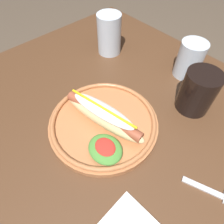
{
  "coord_description": "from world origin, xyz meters",
  "views": [
    {
      "loc": [
        0.17,
        -0.25,
        1.17
      ],
      "look_at": [
        -0.06,
        -0.04,
        0.77
      ],
      "focal_mm": 31.34,
      "sensor_mm": 36.0,
      "label": 1
    }
  ],
  "objects_px": {
    "extra_cup": "(190,59)",
    "hot_dog_plate": "(103,122)",
    "soda_cup": "(198,92)",
    "water_cup": "(109,34)",
    "fork": "(216,194)"
  },
  "relations": [
    {
      "from": "extra_cup",
      "to": "hot_dog_plate",
      "type": "bearing_deg",
      "value": -93.57
    },
    {
      "from": "hot_dog_plate",
      "to": "soda_cup",
      "type": "relative_size",
      "value": 2.4
    },
    {
      "from": "water_cup",
      "to": "extra_cup",
      "type": "bearing_deg",
      "value": 20.95
    },
    {
      "from": "hot_dog_plate",
      "to": "extra_cup",
      "type": "distance_m",
      "value": 0.34
    },
    {
      "from": "fork",
      "to": "soda_cup",
      "type": "xyz_separation_m",
      "value": [
        -0.17,
        0.17,
        0.06
      ]
    },
    {
      "from": "hot_dog_plate",
      "to": "extra_cup",
      "type": "height_order",
      "value": "extra_cup"
    },
    {
      "from": "hot_dog_plate",
      "to": "extra_cup",
      "type": "relative_size",
      "value": 2.49
    },
    {
      "from": "hot_dog_plate",
      "to": "fork",
      "type": "distance_m",
      "value": 0.29
    },
    {
      "from": "hot_dog_plate",
      "to": "water_cup",
      "type": "bearing_deg",
      "value": 135.59
    },
    {
      "from": "soda_cup",
      "to": "extra_cup",
      "type": "xyz_separation_m",
      "value": [
        -0.09,
        0.1,
        -0.0
      ]
    },
    {
      "from": "hot_dog_plate",
      "to": "soda_cup",
      "type": "bearing_deg",
      "value": 63.55
    },
    {
      "from": "water_cup",
      "to": "extra_cup",
      "type": "relative_size",
      "value": 1.18
    },
    {
      "from": "water_cup",
      "to": "extra_cup",
      "type": "distance_m",
      "value": 0.28
    },
    {
      "from": "hot_dog_plate",
      "to": "water_cup",
      "type": "distance_m",
      "value": 0.34
    },
    {
      "from": "hot_dog_plate",
      "to": "extra_cup",
      "type": "xyz_separation_m",
      "value": [
        0.02,
        0.33,
        0.04
      ]
    }
  ]
}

